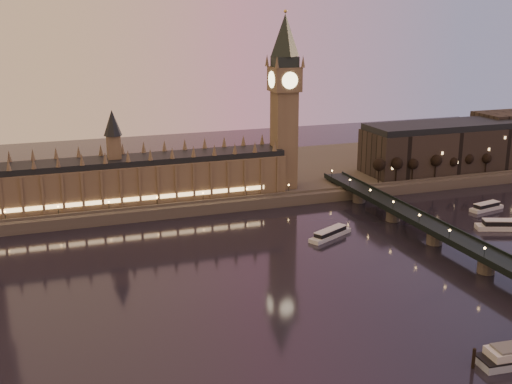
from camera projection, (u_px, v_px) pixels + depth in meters
ground at (271, 285)px, 264.24m from camera, size 700.00×700.00×0.00m
far_embankment at (225, 178)px, 422.86m from camera, size 560.00×130.00×6.00m
palace_of_westminster at (126, 174)px, 355.33m from camera, size 180.00×26.62×52.00m
big_ben at (284, 91)px, 374.20m from camera, size 17.68×17.68×104.00m
westminster_bridge at (459, 246)px, 292.21m from camera, size 13.20×260.00×15.30m
city_block at (469, 143)px, 439.78m from camera, size 155.00×45.00×34.00m
bare_tree_0 at (376, 168)px, 394.37m from camera, size 6.76×6.76×13.75m
bare_tree_1 at (396, 166)px, 398.85m from camera, size 6.76×6.76×13.75m
bare_tree_2 at (415, 164)px, 403.33m from camera, size 6.76×6.76×13.75m
bare_tree_3 at (434, 163)px, 407.80m from camera, size 6.76×6.76×13.75m
bare_tree_4 at (452, 161)px, 412.28m from camera, size 6.76×6.76×13.75m
bare_tree_5 at (470, 159)px, 416.76m from camera, size 6.76×6.76×13.75m
bare_tree_6 at (488, 158)px, 421.23m from camera, size 6.76×6.76×13.75m
cruise_boat_a at (330, 233)px, 319.79m from camera, size 27.40×18.24×4.44m
cruise_boat_b at (504, 225)px, 331.12m from camera, size 29.53×16.96×5.32m
cruise_boat_c at (487, 207)px, 364.00m from camera, size 22.85×10.42×4.42m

